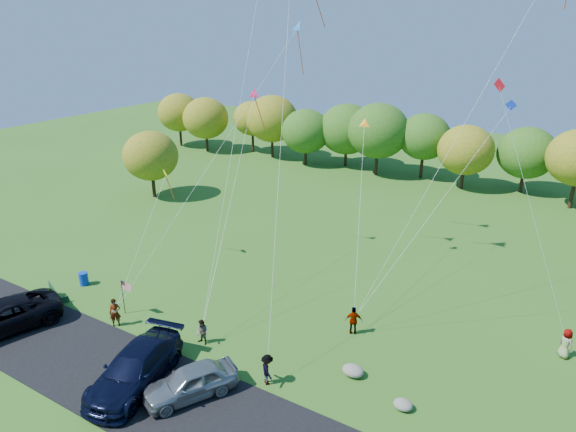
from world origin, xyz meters
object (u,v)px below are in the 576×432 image
object	(u,v)px
flyer_b	(202,332)
flyer_c	(267,370)
minivan_dark	(3,316)
flyer_a	(115,313)
trash_barrel	(84,279)
minivan_silver	(190,382)
park_bench	(55,293)
minivan_navy	(135,368)
flyer_d	(354,321)
flyer_e	(566,343)

from	to	relation	value
flyer_b	flyer_c	bearing A→B (deg)	-6.55
minivan_dark	flyer_b	world-z (taller)	minivan_dark
flyer_a	trash_barrel	distance (m)	6.47
flyer_a	minivan_silver	bearing A→B (deg)	-63.16
park_bench	flyer_a	bearing A→B (deg)	20.98
minivan_dark	flyer_c	distance (m)	16.62
flyer_c	trash_barrel	world-z (taller)	flyer_c
minivan_navy	flyer_b	world-z (taller)	minivan_navy
flyer_d	flyer_b	bearing A→B (deg)	12.20
flyer_b	flyer_c	distance (m)	5.15
minivan_navy	flyer_e	world-z (taller)	minivan_navy
flyer_b	flyer_d	world-z (taller)	flyer_d
minivan_navy	park_bench	size ratio (longest dim) A/B	3.45
minivan_navy	flyer_c	distance (m)	6.69
minivan_silver	flyer_b	xyz separation A→B (m)	(-2.38, 3.68, -0.09)
flyer_c	park_bench	world-z (taller)	flyer_c
flyer_a	flyer_e	xyz separation A→B (m)	(23.52, 10.74, -0.04)
minivan_dark	flyer_a	bearing A→B (deg)	53.15
minivan_dark	flyer_d	xyz separation A→B (m)	(17.96, 10.56, -0.07)
minivan_dark	minivan_navy	distance (m)	10.44
minivan_navy	flyer_d	size ratio (longest dim) A/B	3.62
minivan_silver	flyer_c	distance (m)	3.86
flyer_b	park_bench	distance (m)	11.62
minivan_silver	flyer_a	bearing A→B (deg)	-167.23
minivan_silver	park_bench	xyz separation A→B (m)	(-13.91, 2.36, -0.29)
flyer_e	flyer_d	bearing A→B (deg)	62.15
flyer_b	flyer_c	world-z (taller)	flyer_c
minivan_dark	flyer_b	bearing A→B (deg)	42.41
minivan_silver	flyer_b	bearing A→B (deg)	151.96
flyer_e	flyer_b	bearing A→B (deg)	69.88
trash_barrel	flyer_d	bearing A→B (deg)	13.17
flyer_c	park_bench	distance (m)	16.62
park_bench	minivan_dark	bearing A→B (deg)	-61.19
trash_barrel	minivan_navy	bearing A→B (deg)	-26.58
flyer_c	flyer_d	bearing A→B (deg)	-67.29
flyer_b	flyer_d	bearing A→B (deg)	41.85
minivan_silver	flyer_e	size ratio (longest dim) A/B	2.67
flyer_c	minivan_dark	bearing A→B (deg)	53.77
flyer_c	flyer_e	xyz separation A→B (m)	(12.75, 10.35, 0.03)
minivan_navy	park_bench	bearing A→B (deg)	150.88
minivan_silver	flyer_a	world-z (taller)	flyer_a
minivan_dark	park_bench	size ratio (longest dim) A/B	3.47
flyer_c	flyer_e	world-z (taller)	flyer_e
minivan_dark	flyer_e	xyz separation A→B (m)	(28.83, 14.55, -0.08)
minivan_silver	park_bench	world-z (taller)	minivan_silver
minivan_silver	flyer_a	distance (m)	8.42
park_bench	minivan_navy	bearing A→B (deg)	4.74
flyer_d	flyer_e	bearing A→B (deg)	174.29
flyer_e	park_bench	distance (m)	31.27
minivan_silver	flyer_e	xyz separation A→B (m)	(15.44, 13.11, 0.02)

